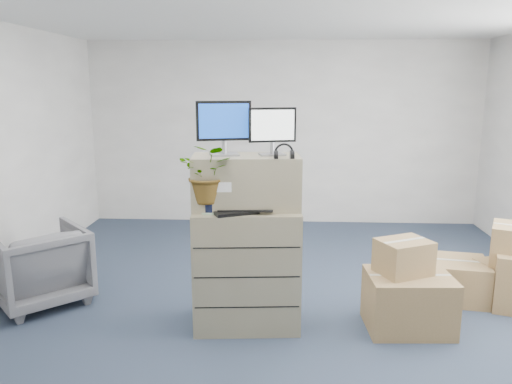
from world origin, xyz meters
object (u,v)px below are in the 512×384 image
at_px(monitor_right, 272,129).
at_px(water_bottle, 251,192).
at_px(keyboard, 244,211).
at_px(monitor_left, 224,125).
at_px(office_chair, 39,262).
at_px(filing_cabinet_lower, 247,268).
at_px(potted_plant, 209,181).

height_order(monitor_right, water_bottle, monitor_right).
bearing_deg(keyboard, monitor_left, 115.25).
xyz_separation_m(monitor_right, office_chair, (-2.30, 0.27, -1.35)).
bearing_deg(office_chair, filing_cabinet_lower, 127.19).
relative_size(monitor_left, potted_plant, 0.78).
height_order(monitor_left, potted_plant, monitor_left).
bearing_deg(filing_cabinet_lower, office_chair, 165.73).
bearing_deg(filing_cabinet_lower, monitor_right, 14.43).
bearing_deg(water_bottle, monitor_left, -169.75).
bearing_deg(filing_cabinet_lower, water_bottle, 58.24).
distance_m(filing_cabinet_lower, office_chair, 2.12).
relative_size(potted_plant, office_chair, 0.71).
bearing_deg(office_chair, potted_plant, 121.72).
height_order(potted_plant, office_chair, potted_plant).
xyz_separation_m(filing_cabinet_lower, office_chair, (-2.08, 0.35, -0.12)).
relative_size(filing_cabinet_lower, monitor_right, 2.65).
bearing_deg(keyboard, water_bottle, 49.80).
relative_size(keyboard, potted_plant, 0.88).
bearing_deg(monitor_left, keyboard, -54.30).
distance_m(filing_cabinet_lower, monitor_right, 1.25).
xyz_separation_m(monitor_right, water_bottle, (-0.18, 0.00, -0.56)).
xyz_separation_m(filing_cabinet_lower, potted_plant, (-0.31, -0.13, 0.81)).
bearing_deg(monitor_right, monitor_left, 170.71).
height_order(filing_cabinet_lower, water_bottle, water_bottle).
distance_m(filing_cabinet_lower, water_bottle, 0.68).
relative_size(monitor_right, office_chair, 0.48).
xyz_separation_m(monitor_left, monitor_right, (0.41, 0.04, -0.03)).
bearing_deg(potted_plant, filing_cabinet_lower, 22.48).
height_order(filing_cabinet_lower, monitor_right, monitor_right).
height_order(keyboard, water_bottle, water_bottle).
distance_m(monitor_right, office_chair, 2.68).
bearing_deg(office_chair, water_bottle, 129.44).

